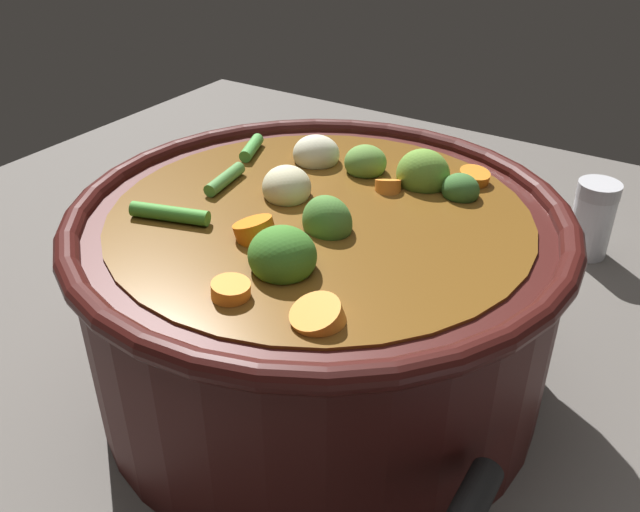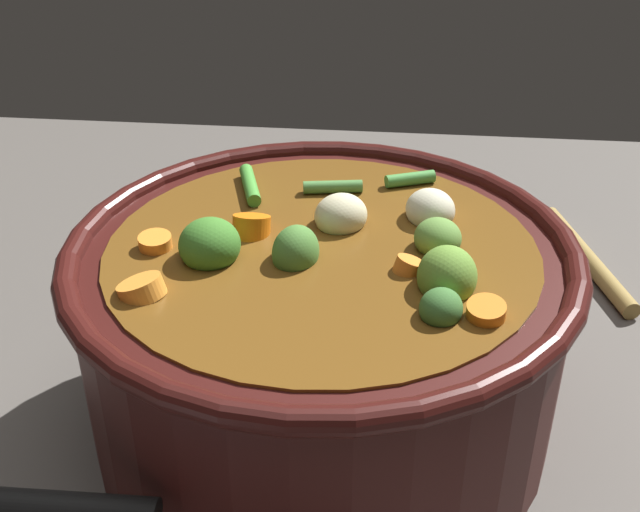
# 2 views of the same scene
# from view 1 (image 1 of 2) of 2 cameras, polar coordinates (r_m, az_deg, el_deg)

# --- Properties ---
(ground_plane) EXTENTS (1.10, 1.10, 0.00)m
(ground_plane) POSITION_cam_1_polar(r_m,az_deg,el_deg) (0.53, -0.03, -10.08)
(ground_plane) COLOR #514C47
(cooking_pot) EXTENTS (0.34, 0.34, 0.17)m
(cooking_pot) POSITION_cam_1_polar(r_m,az_deg,el_deg) (0.48, -0.01, -3.15)
(cooking_pot) COLOR #38110F
(cooking_pot) RESTS_ON ground_plane
(wooden_spoon) EXTENTS (0.18, 0.17, 0.02)m
(wooden_spoon) POSITION_cam_1_polar(r_m,az_deg,el_deg) (0.85, -3.51, 7.75)
(wooden_spoon) COLOR olive
(wooden_spoon) RESTS_ON ground_plane
(salt_shaker) EXTENTS (0.04, 0.04, 0.08)m
(salt_shaker) POSITION_cam_1_polar(r_m,az_deg,el_deg) (0.71, 21.86, 2.90)
(salt_shaker) COLOR silver
(salt_shaker) RESTS_ON ground_plane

